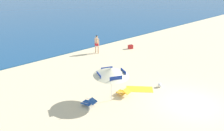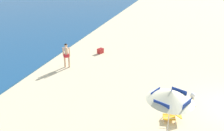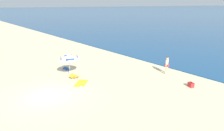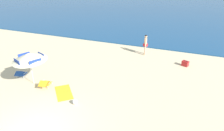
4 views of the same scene
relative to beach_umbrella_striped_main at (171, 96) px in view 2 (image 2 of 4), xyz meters
name	(u,v)px [view 2 (image 2 of 4)]	position (x,y,z in m)	size (l,w,h in m)	color
beach_umbrella_striped_main	(171,96)	(0.00, 0.00, 0.00)	(2.48, 2.51, 2.25)	silver
lounge_chair_under_umbrella	(172,116)	(1.01, -0.08, -1.65)	(0.69, 0.98, 0.52)	gold
person_standing_near_shore	(66,54)	(5.50, 7.94, -0.88)	(0.44, 0.52, 1.79)	#D8A87F
cooler_box	(100,51)	(9.03, 6.69, -1.71)	(0.59, 0.51, 0.43)	red
beach_ball	(193,95)	(3.73, -0.94, -1.77)	(0.30, 0.30, 0.30)	white
beach_towel	(177,106)	(2.45, -0.20, -1.91)	(0.90, 1.80, 0.01)	gold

